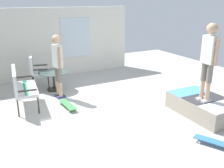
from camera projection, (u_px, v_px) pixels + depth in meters
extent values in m
cube|color=beige|center=(115.00, 113.00, 6.50)|extent=(12.00, 12.00, 0.10)
cube|color=white|center=(51.00, 43.00, 9.05)|extent=(0.20, 6.00, 2.41)
cube|color=silver|center=(76.00, 38.00, 9.31)|extent=(0.03, 1.10, 1.40)
cube|color=gray|center=(204.00, 106.00, 6.25)|extent=(1.66, 1.07, 0.42)
cube|color=silver|center=(223.00, 106.00, 5.72)|extent=(0.55, 1.00, 0.01)
cube|color=#333338|center=(205.00, 98.00, 6.18)|extent=(0.55, 1.00, 0.01)
cube|color=#4C99D8|center=(188.00, 91.00, 6.65)|extent=(0.55, 1.00, 0.01)
cylinder|color=#B2B2B7|center=(189.00, 103.00, 5.98)|extent=(1.58, 0.08, 0.05)
cylinder|color=#2D2823|center=(38.00, 105.00, 6.28)|extent=(0.04, 0.04, 0.44)
cylinder|color=#2D2823|center=(34.00, 90.00, 7.31)|extent=(0.04, 0.04, 0.44)
cylinder|color=#2D2823|center=(18.00, 108.00, 6.12)|extent=(0.04, 0.04, 0.44)
cylinder|color=#2D2823|center=(17.00, 92.00, 7.15)|extent=(0.04, 0.04, 0.44)
cube|color=silver|center=(26.00, 89.00, 6.63)|extent=(1.31, 0.70, 0.08)
cube|color=#338C66|center=(26.00, 87.00, 6.62)|extent=(1.21, 0.25, 0.00)
cube|color=silver|center=(15.00, 79.00, 6.46)|extent=(1.25, 0.23, 0.50)
cube|color=#338C66|center=(15.00, 79.00, 6.46)|extent=(0.11, 0.10, 0.46)
cube|color=#2D2823|center=(27.00, 91.00, 6.05)|extent=(0.10, 0.47, 0.04)
cube|color=#2D2823|center=(24.00, 77.00, 7.12)|extent=(0.10, 0.47, 0.04)
cylinder|color=#2D2823|center=(49.00, 82.00, 8.02)|extent=(0.04, 0.04, 0.44)
cylinder|color=#2D2823|center=(48.00, 77.00, 8.51)|extent=(0.04, 0.04, 0.44)
cylinder|color=#2D2823|center=(33.00, 83.00, 7.91)|extent=(0.04, 0.04, 0.44)
cylinder|color=#2D2823|center=(33.00, 78.00, 8.40)|extent=(0.04, 0.04, 0.44)
cube|color=silver|center=(40.00, 72.00, 8.13)|extent=(0.73, 0.68, 0.08)
cube|color=#338C66|center=(40.00, 71.00, 8.11)|extent=(0.59, 0.23, 0.00)
cube|color=silver|center=(31.00, 64.00, 7.98)|extent=(0.62, 0.22, 0.50)
cube|color=#338C66|center=(31.00, 64.00, 7.98)|extent=(0.12, 0.11, 0.46)
cube|color=#2D2823|center=(40.00, 70.00, 7.81)|extent=(0.15, 0.47, 0.04)
cube|color=#2D2823|center=(40.00, 65.00, 8.34)|extent=(0.15, 0.47, 0.04)
cylinder|color=#2D2823|center=(54.00, 81.00, 7.91)|extent=(0.06, 0.06, 0.55)
cylinder|color=#2D2823|center=(54.00, 89.00, 8.00)|extent=(0.44, 0.44, 0.03)
cylinder|color=#425651|center=(53.00, 72.00, 7.82)|extent=(0.90, 0.90, 0.02)
cube|color=navy|center=(61.00, 97.00, 7.34)|extent=(0.14, 0.25, 0.05)
cylinder|color=tan|center=(61.00, 89.00, 7.27)|extent=(0.10, 0.10, 0.42)
cylinder|color=slate|center=(60.00, 75.00, 7.13)|extent=(0.13, 0.13, 0.42)
cube|color=navy|center=(59.00, 95.00, 7.47)|extent=(0.14, 0.25, 0.05)
cylinder|color=tan|center=(58.00, 88.00, 7.40)|extent=(0.10, 0.10, 0.42)
cylinder|color=slate|center=(57.00, 74.00, 7.26)|extent=(0.13, 0.13, 0.42)
cube|color=silver|center=(57.00, 56.00, 7.03)|extent=(0.34, 0.22, 0.62)
sphere|color=tan|center=(56.00, 39.00, 6.88)|extent=(0.24, 0.24, 0.24)
cylinder|color=tan|center=(60.00, 58.00, 6.88)|extent=(0.08, 0.08, 0.59)
cylinder|color=tan|center=(54.00, 55.00, 7.19)|extent=(0.08, 0.08, 0.59)
cube|color=silver|center=(201.00, 98.00, 6.09)|extent=(0.12, 0.24, 0.05)
cylinder|color=tan|center=(202.00, 89.00, 6.02)|extent=(0.10, 0.10, 0.42)
cylinder|color=slate|center=(204.00, 72.00, 5.88)|extent=(0.13, 0.13, 0.42)
cube|color=silver|center=(206.00, 101.00, 5.95)|extent=(0.12, 0.24, 0.05)
cylinder|color=tan|center=(208.00, 91.00, 5.87)|extent=(0.10, 0.10, 0.42)
cylinder|color=slate|center=(210.00, 74.00, 5.74)|extent=(0.13, 0.13, 0.42)
cube|color=silver|center=(210.00, 50.00, 5.64)|extent=(0.33, 0.19, 0.62)
sphere|color=tan|center=(212.00, 28.00, 5.50)|extent=(0.24, 0.24, 0.24)
cylinder|color=tan|center=(203.00, 49.00, 5.82)|extent=(0.08, 0.08, 0.59)
cylinder|color=tan|center=(217.00, 52.00, 5.48)|extent=(0.08, 0.08, 0.59)
cube|color=#3F8C4C|center=(68.00, 104.00, 6.66)|extent=(0.81, 0.25, 0.02)
cylinder|color=silver|center=(66.00, 103.00, 6.95)|extent=(0.06, 0.03, 0.06)
cylinder|color=silver|center=(61.00, 104.00, 6.86)|extent=(0.06, 0.03, 0.06)
cylinder|color=silver|center=(75.00, 110.00, 6.50)|extent=(0.06, 0.03, 0.06)
cylinder|color=silver|center=(69.00, 111.00, 6.42)|extent=(0.06, 0.03, 0.06)
cube|color=#3372B2|center=(215.00, 142.00, 4.93)|extent=(0.81, 0.54, 0.02)
cylinder|color=silver|center=(201.00, 139.00, 5.16)|extent=(0.06, 0.05, 0.06)
cylinder|color=silver|center=(199.00, 142.00, 5.04)|extent=(0.06, 0.05, 0.06)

